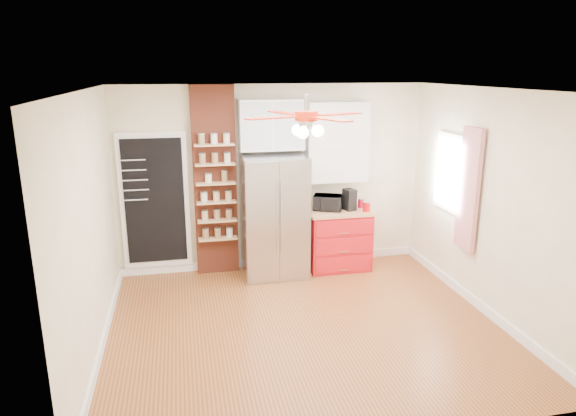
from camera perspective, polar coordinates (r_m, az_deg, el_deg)
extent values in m
plane|color=#975726|center=(6.16, 1.83, -12.95)|extent=(4.50, 4.50, 0.00)
plane|color=white|center=(5.43, 2.08, 13.04)|extent=(4.50, 4.50, 0.00)
cube|color=#FAF0C9|center=(7.54, -1.70, 3.34)|extent=(4.50, 0.02, 2.70)
cube|color=#FAF0C9|center=(3.85, 9.17, -8.91)|extent=(4.50, 0.02, 2.70)
cube|color=#FAF0C9|center=(5.57, -21.17, -2.07)|extent=(0.02, 4.00, 2.70)
cube|color=#FAF0C9|center=(6.54, 21.45, 0.40)|extent=(0.02, 4.00, 2.70)
cube|color=white|center=(7.47, -14.58, 0.75)|extent=(0.95, 0.04, 1.95)
cube|color=black|center=(7.44, -14.59, 0.70)|extent=(0.82, 0.02, 1.78)
cube|color=brown|center=(7.36, -8.11, 2.90)|extent=(0.60, 0.16, 2.70)
cube|color=#AEAFB3|center=(7.30, -1.53, -0.92)|extent=(0.90, 0.70, 1.75)
cube|color=white|center=(7.24, -1.89, 9.25)|extent=(0.90, 0.35, 0.70)
cube|color=red|center=(7.70, 5.55, -3.57)|extent=(0.90, 0.60, 0.86)
cube|color=tan|center=(7.57, 5.64, -0.35)|extent=(0.94, 0.64, 0.04)
cube|color=white|center=(7.52, 5.45, 7.31)|extent=(0.90, 0.30, 1.15)
cube|color=white|center=(7.24, 17.63, 3.72)|extent=(0.04, 0.75, 1.05)
cube|color=red|center=(6.77, 19.44, 1.93)|extent=(0.06, 0.40, 1.55)
cylinder|color=silver|center=(5.43, 2.06, 11.45)|extent=(0.05, 0.05, 0.20)
cylinder|color=#A31E0A|center=(5.44, 2.05, 10.19)|extent=(0.24, 0.24, 0.10)
sphere|color=white|center=(5.46, 2.03, 8.52)|extent=(0.13, 0.13, 0.13)
imported|color=black|center=(7.51, 4.43, 0.60)|extent=(0.48, 0.41, 0.22)
cube|color=black|center=(7.54, 6.84, 0.93)|extent=(0.19, 0.22, 0.31)
cylinder|color=#B40A0B|center=(7.52, 8.70, 0.14)|extent=(0.12, 0.12, 0.13)
cylinder|color=#B90A30|center=(7.72, 8.13, 0.53)|extent=(0.11, 0.11, 0.13)
cylinder|color=#EFEAB6|center=(7.23, -8.85, 3.29)|extent=(0.12, 0.12, 0.12)
cylinder|color=olive|center=(7.23, -7.09, 3.48)|extent=(0.11, 0.11, 0.15)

